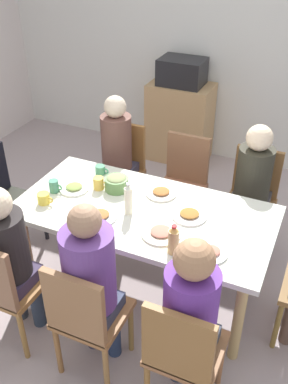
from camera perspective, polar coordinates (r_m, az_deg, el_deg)
ground_plane at (r=3.57m, az=-0.00°, el=-11.93°), size 6.64×6.64×0.00m
wall_back at (r=4.98m, az=12.08°, el=18.12°), size 5.77×0.12×2.60m
dining_table at (r=3.15m, az=-0.00°, el=-3.54°), size 1.82×0.91×0.73m
chair_0 at (r=2.99m, az=-17.82°, el=-11.38°), size 0.40×0.40×0.90m
person_0 at (r=2.90m, az=-17.35°, el=-7.44°), size 0.30×0.30×1.19m
chair_1 at (r=3.85m, az=-17.79°, el=-0.31°), size 0.40×0.40×0.90m
chair_2 at (r=2.70m, az=-7.59°, el=-15.58°), size 0.40×0.40×0.90m
person_2 at (r=2.59m, az=-6.93°, el=-10.89°), size 0.31×0.31×1.24m
chair_3 at (r=2.53m, az=5.04°, el=-19.91°), size 0.40×0.40×0.90m
person_3 at (r=2.42m, az=6.06°, el=-15.24°), size 0.30×0.30×1.21m
chair_5 at (r=3.87m, az=5.09°, el=1.56°), size 0.40×0.40×0.90m
chair_6 at (r=4.08m, az=-2.95°, el=3.40°), size 0.40×0.40×0.90m
person_6 at (r=3.91m, az=-3.64°, el=5.38°), size 0.30×0.30×1.22m
chair_7 at (r=3.76m, az=13.81°, el=-0.47°), size 0.40×0.40×0.90m
person_7 at (r=3.58m, az=13.89°, el=1.34°), size 0.30×0.30×1.18m
plate_0 at (r=3.35m, az=-9.04°, el=0.52°), size 0.22×0.22×0.04m
plate_1 at (r=3.26m, az=2.24°, el=-0.08°), size 0.23×0.23×0.04m
plate_2 at (r=3.04m, az=5.92°, el=-2.96°), size 0.24×0.24×0.04m
plate_3 at (r=2.75m, az=8.65°, el=-7.71°), size 0.21×0.21×0.04m
plate_4 at (r=3.03m, az=-5.74°, el=-3.09°), size 0.24×0.24×0.04m
plate_5 at (r=2.87m, az=2.23°, el=-5.30°), size 0.26×0.26×0.04m
bowl_0 at (r=3.29m, az=-3.59°, el=1.20°), size 0.18×0.18×0.12m
cup_0 at (r=3.32m, az=-5.89°, el=1.13°), size 0.11×0.08×0.10m
cup_1 at (r=3.52m, az=-5.65°, el=2.87°), size 0.11×0.08×0.07m
cup_2 at (r=3.23m, az=-12.86°, el=-0.80°), size 0.12×0.09×0.08m
cup_3 at (r=3.34m, az=-11.57°, el=0.74°), size 0.11×0.07×0.10m
bottle_0 at (r=2.69m, az=3.84°, el=-6.23°), size 0.07×0.07×0.21m
bottle_1 at (r=3.00m, az=-2.05°, el=-0.95°), size 0.06×0.06×0.24m
side_cabinet at (r=5.11m, az=4.65°, el=8.99°), size 0.70×0.44×0.90m
microwave at (r=4.90m, az=4.96°, el=15.30°), size 0.48×0.36×0.28m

